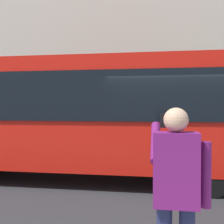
% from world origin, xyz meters
% --- Properties ---
extents(ground_plane, '(60.00, 60.00, 0.00)m').
position_xyz_m(ground_plane, '(0.00, 0.00, 0.00)').
color(ground_plane, '#2B2B2D').
extents(building_facade_far, '(28.00, 1.55, 12.00)m').
position_xyz_m(building_facade_far, '(-0.02, -6.80, 5.99)').
color(building_facade_far, beige).
rests_on(building_facade_far, ground_plane).
extents(red_bus, '(9.05, 2.54, 3.08)m').
position_xyz_m(red_bus, '(2.15, -0.27, 1.68)').
color(red_bus, red).
rests_on(red_bus, ground_plane).
extents(pedestrian_photographer, '(0.53, 0.52, 1.70)m').
position_xyz_m(pedestrian_photographer, '(0.01, 4.32, 1.14)').
color(pedestrian_photographer, '#1E2347').
rests_on(pedestrian_photographer, sidewalk_curb).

